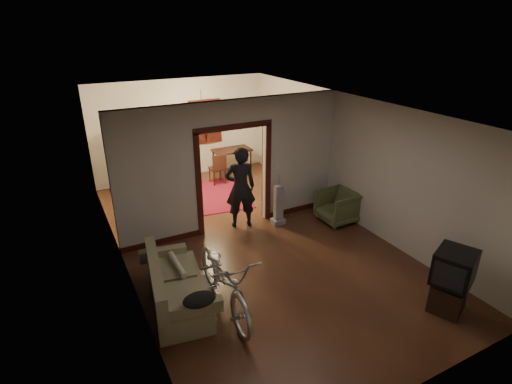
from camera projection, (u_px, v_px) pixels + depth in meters
floor at (249, 239)px, 8.39m from camera, size 5.00×8.50×0.01m
ceiling at (248, 106)px, 7.28m from camera, size 5.00×8.50×0.01m
wall_back at (182, 129)px, 11.29m from camera, size 5.00×0.02×2.80m
wall_left at (118, 202)px, 6.77m from camera, size 0.02×8.50×2.80m
wall_right at (349, 159)px, 8.90m from camera, size 0.02×8.50×2.80m
partition_wall at (233, 166)px, 8.44m from camera, size 5.00×0.14×2.80m
door_casing at (233, 179)px, 8.56m from camera, size 1.74×0.20×2.32m
far_window at (205, 122)px, 11.50m from camera, size 0.98×0.06×1.28m
chandelier at (202, 106)px, 9.49m from camera, size 0.24×0.24×0.24m
light_switch at (277, 166)px, 8.89m from camera, size 0.08×0.01×0.12m
sofa at (177, 281)px, 6.35m from camera, size 1.08×1.91×0.83m
rolled_paper at (177, 264)px, 6.59m from camera, size 0.09×0.75×0.09m
jacket at (199, 300)px, 5.52m from camera, size 0.47×0.35×0.14m
bicycle at (224, 279)px, 6.19m from camera, size 0.81×2.10×1.09m
armchair at (337, 206)px, 9.02m from camera, size 0.81×0.79×0.74m
tv_stand at (448, 297)px, 6.27m from camera, size 0.65×0.63×0.46m
crt_tv at (454, 267)px, 6.05m from camera, size 0.78×0.74×0.53m
vacuum at (278, 205)px, 8.87m from camera, size 0.31×0.26×0.93m
person at (240, 187)px, 8.61m from camera, size 0.75×0.59×1.83m
oriental_rug at (212, 195)px, 10.49m from camera, size 1.97×2.42×0.02m
locker at (136, 158)px, 10.72m from camera, size 0.94×0.72×1.66m
globe at (131, 117)px, 10.28m from camera, size 0.26×0.26×0.26m
desk at (232, 163)px, 11.67m from camera, size 1.21×0.88×0.80m
desk_chair at (217, 169)px, 11.10m from camera, size 0.43×0.43×0.88m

